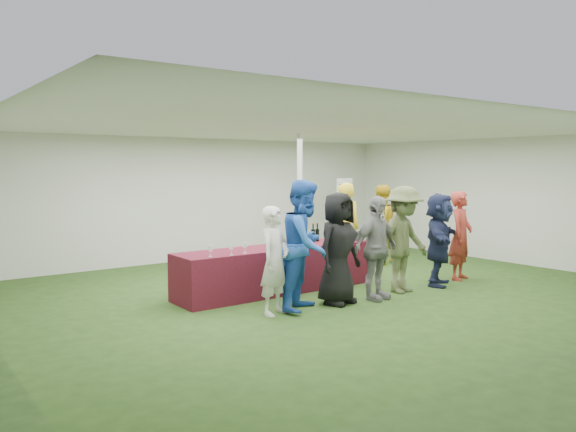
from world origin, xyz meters
TOP-DOWN VIEW (x-y plane):
  - ground at (0.00, 0.00)m, footprint 60.00×60.00m
  - tent at (0.50, 1.20)m, footprint 10.00×10.00m
  - serving_table at (-0.68, 0.26)m, footprint 3.60×0.80m
  - wine_bottles at (-0.05, 0.40)m, footprint 0.70×0.13m
  - wine_glasses at (-1.57, -0.00)m, footprint 1.21×0.13m
  - water_bottle at (-0.67, 0.34)m, footprint 0.07×0.07m
  - bar_towel at (0.93, 0.31)m, footprint 0.25×0.18m
  - dump_bucket at (0.90, 0.04)m, footprint 0.25×0.25m
  - wine_list_sign at (3.08, 2.76)m, footprint 0.50×0.03m
  - staff_pourer at (1.27, 0.78)m, footprint 0.76×0.65m
  - staff_back at (2.62, 1.11)m, footprint 0.83×0.65m
  - customer_0 at (-1.58, -0.90)m, footprint 0.65×0.55m
  - customer_1 at (-1.06, -0.94)m, footprint 1.15×1.09m
  - customer_2 at (-0.45, -0.97)m, footprint 0.92×0.70m
  - customer_3 at (0.20, -1.12)m, footprint 0.99×0.50m
  - customer_4 at (0.93, -1.03)m, footprint 1.19×0.75m
  - customer_5 at (1.85, -1.03)m, footprint 1.52×1.21m
  - customer_6 at (2.58, -0.94)m, footprint 0.69×0.56m

SIDE VIEW (x-z plane):
  - ground at x=0.00m, z-range 0.00..0.00m
  - serving_table at x=-0.68m, z-range 0.00..0.75m
  - customer_0 at x=-1.58m, z-range 0.00..1.53m
  - bar_towel at x=0.93m, z-range 0.75..0.78m
  - customer_5 at x=1.85m, z-range 0.00..1.62m
  - customer_3 at x=0.20m, z-range 0.00..1.62m
  - customer_6 at x=2.58m, z-range 0.00..1.63m
  - dump_bucket at x=0.90m, z-range 0.75..0.93m
  - customer_2 at x=-0.45m, z-range 0.00..1.69m
  - staff_back at x=2.62m, z-range 0.00..1.69m
  - water_bottle at x=-0.67m, z-range 0.74..0.97m
  - wine_glasses at x=-1.57m, z-range 0.78..0.94m
  - wine_bottles at x=-0.05m, z-range 0.71..1.03m
  - customer_4 at x=0.93m, z-range 0.00..1.76m
  - staff_pourer at x=1.27m, z-range 0.00..1.77m
  - customer_1 at x=-1.06m, z-range 0.00..1.88m
  - wine_list_sign at x=3.08m, z-range 0.42..2.22m
  - tent at x=0.50m, z-range -3.65..6.35m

